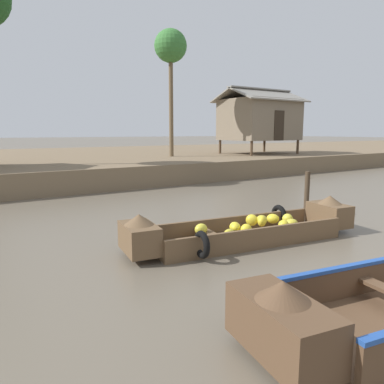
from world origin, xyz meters
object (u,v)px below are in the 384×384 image
(banana_boat, at_px, (247,229))
(palm_tree_far, at_px, (171,49))
(stilt_house_right, at_px, (259,119))
(mooring_post, at_px, (307,194))

(banana_boat, xyz_separation_m, palm_tree_far, (5.52, 12.78, 6.59))
(banana_boat, distance_m, palm_tree_far, 15.40)
(banana_boat, height_order, stilt_house_right, stilt_house_right)
(banana_boat, xyz_separation_m, mooring_post, (3.08, 0.97, 0.35))
(stilt_house_right, distance_m, palm_tree_far, 7.19)
(stilt_house_right, distance_m, mooring_post, 14.20)
(banana_boat, bearing_deg, stilt_house_right, 45.96)
(mooring_post, bearing_deg, palm_tree_far, 78.31)
(palm_tree_far, bearing_deg, mooring_post, -101.69)
(palm_tree_far, xyz_separation_m, mooring_post, (-2.44, -11.81, -6.25))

